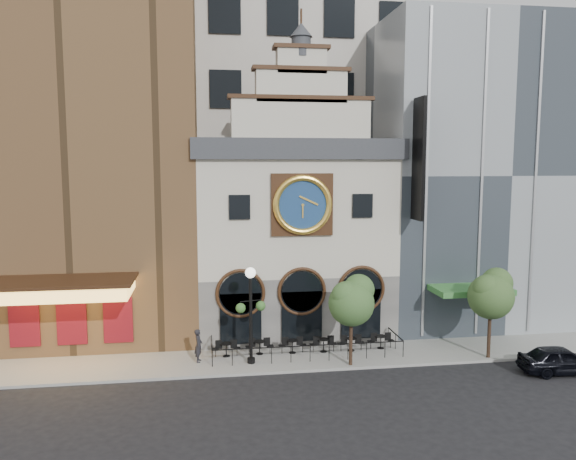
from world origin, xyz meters
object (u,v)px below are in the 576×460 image
(bistro_2, at_px, (292,345))
(car_right, at_px, (561,360))
(pedestrian, at_px, (198,345))
(bistro_1, at_px, (260,346))
(bistro_3, at_px, (323,344))
(bistro_0, at_px, (226,348))
(tree_left, at_px, (352,299))
(tree_right, at_px, (491,293))
(lamppost, at_px, (251,304))
(bistro_4, at_px, (351,343))
(bistro_5, at_px, (381,341))

(bistro_2, bearing_deg, car_right, -19.40)
(car_right, relative_size, pedestrian, 2.35)
(bistro_1, relative_size, bistro_3, 1.00)
(bistro_0, xyz_separation_m, car_right, (17.22, -4.73, 0.11))
(pedestrian, relative_size, tree_left, 0.37)
(pedestrian, bearing_deg, tree_right, -90.06)
(lamppost, height_order, tree_left, lamppost)
(bistro_4, distance_m, bistro_5, 1.83)
(bistro_3, distance_m, car_right, 12.56)
(lamppost, bearing_deg, tree_right, -20.10)
(bistro_4, height_order, tree_right, tree_right)
(bistro_0, xyz_separation_m, bistro_2, (3.76, 0.01, 0.00))
(bistro_5, bearing_deg, bistro_2, -179.67)
(bistro_0, distance_m, lamppost, 3.32)
(bistro_4, bearing_deg, bistro_5, 4.52)
(bistro_0, distance_m, bistro_5, 9.00)
(lamppost, distance_m, tree_left, 5.42)
(bistro_2, bearing_deg, bistro_5, 0.33)
(bistro_4, relative_size, pedestrian, 0.87)
(bistro_0, bearing_deg, bistro_2, 0.19)
(bistro_2, distance_m, lamppost, 3.93)
(bistro_2, xyz_separation_m, tree_left, (2.85, -2.28, 3.12))
(bistro_1, relative_size, bistro_5, 1.00)
(tree_left, bearing_deg, bistro_5, 44.09)
(bistro_0, xyz_separation_m, lamppost, (1.29, -1.24, 2.79))
(tree_left, relative_size, tree_right, 0.97)
(bistro_2, xyz_separation_m, bistro_4, (3.42, -0.11, 0.00))
(tree_right, bearing_deg, tree_left, -179.99)
(bistro_4, height_order, tree_left, tree_left)
(bistro_1, height_order, car_right, car_right)
(bistro_2, distance_m, bistro_3, 1.80)
(bistro_3, distance_m, lamppost, 5.23)
(lamppost, bearing_deg, bistro_1, 50.67)
(bistro_3, height_order, pedestrian, pedestrian)
(pedestrian, bearing_deg, bistro_2, -77.44)
(lamppost, bearing_deg, bistro_5, -6.20)
(bistro_2, relative_size, car_right, 0.37)
(bistro_2, relative_size, bistro_3, 1.00)
(bistro_0, xyz_separation_m, bistro_1, (1.88, 0.10, 0.00))
(bistro_0, xyz_separation_m, bistro_4, (7.17, -0.10, 0.00))
(car_right, distance_m, tree_right, 4.79)
(bistro_4, bearing_deg, bistro_1, 177.79)
(bistro_4, bearing_deg, tree_right, -16.45)
(bistro_2, bearing_deg, bistro_4, -1.91)
(bistro_2, xyz_separation_m, car_right, (13.46, -4.74, 0.11))
(bistro_1, bearing_deg, lamppost, -113.70)
(bistro_1, distance_m, tree_right, 13.25)
(lamppost, height_order, tree_right, lamppost)
(car_right, bearing_deg, bistro_5, 64.48)
(bistro_2, height_order, tree_left, tree_left)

